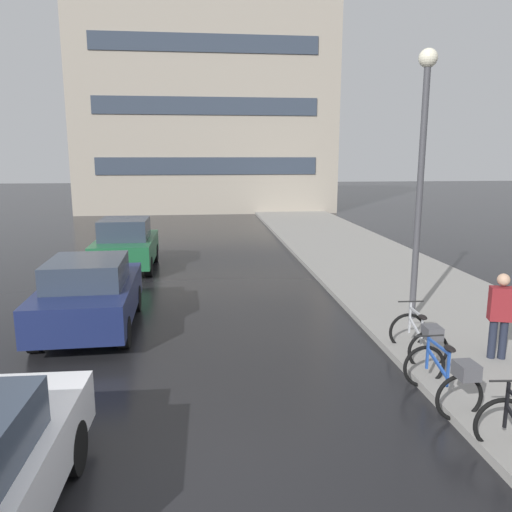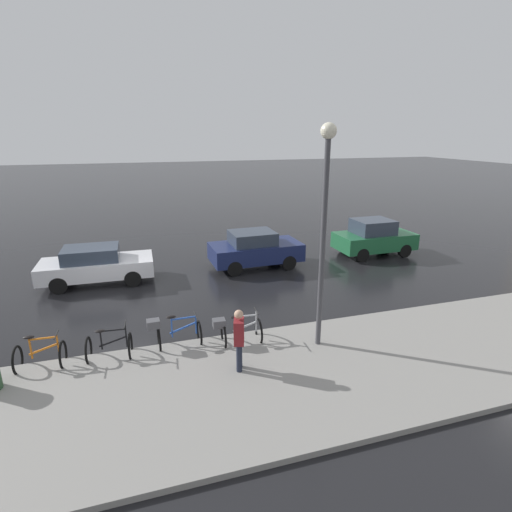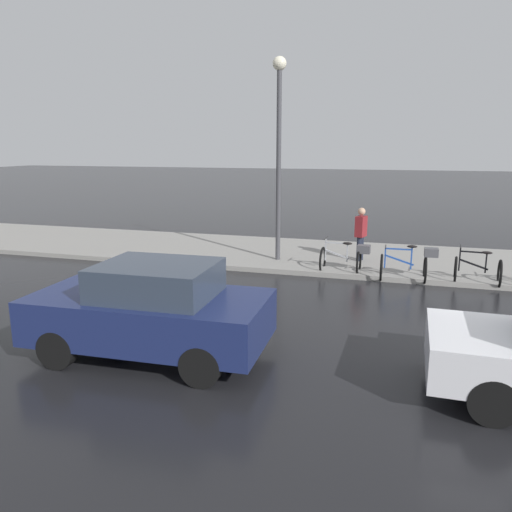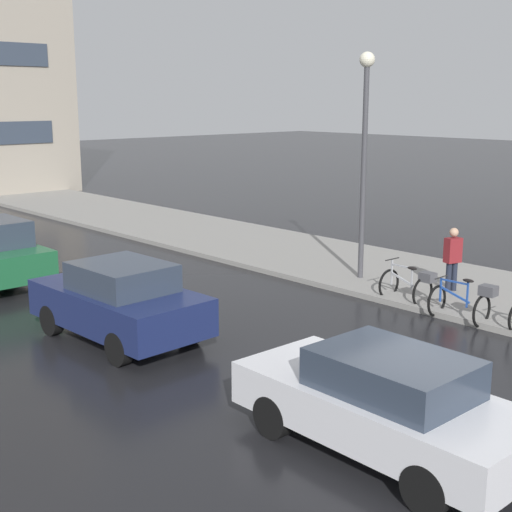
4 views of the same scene
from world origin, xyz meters
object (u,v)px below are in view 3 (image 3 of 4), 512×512
bicycle_second (477,271)px  streetlamp (279,133)px  bicycle_farthest (346,258)px  bicycle_third (409,264)px  car_navy (152,310)px  pedestrian (361,233)px

bicycle_second → streetlamp: (0.98, 5.47, 3.45)m
bicycle_farthest → streetlamp: bearing=70.3°
bicycle_third → bicycle_farthest: size_ratio=1.06×
bicycle_third → car_navy: bearing=145.5°
pedestrian → streetlamp: (-0.58, 2.40, 2.88)m
car_navy → pedestrian: pedestrian is taller
bicycle_third → streetlamp: 5.20m
bicycle_farthest → streetlamp: size_ratio=0.23×
streetlamp → bicycle_farthest: bearing=-109.7°
bicycle_third → pedestrian: size_ratio=0.83×
bicycle_farthest → bicycle_second: bearing=-93.7°
bicycle_third → car_navy: car_navy is taller
bicycle_farthest → streetlamp: (0.76, 2.12, 3.37)m
bicycle_third → pedestrian: pedestrian is taller
bicycle_second → bicycle_farthest: 3.35m
bicycle_second → bicycle_farthest: (0.21, 3.35, 0.08)m
bicycle_farthest → bicycle_third: bearing=-101.8°
pedestrian → streetlamp: bearing=103.6°
bicycle_second → bicycle_farthest: bearing=86.3°
pedestrian → car_navy: bearing=160.4°
bicycle_third → streetlamp: (1.11, 3.81, 3.35)m
car_navy → bicycle_third: bearing=-34.5°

